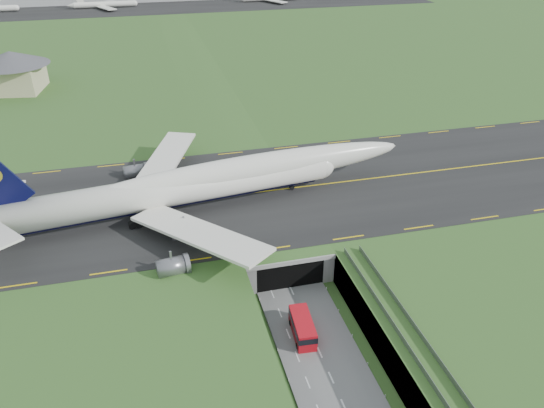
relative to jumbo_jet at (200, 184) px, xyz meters
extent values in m
plane|color=#315321|center=(12.23, -29.85, -11.18)|extent=(900.00, 900.00, 0.00)
cube|color=gray|center=(12.23, -29.85, -8.18)|extent=(800.00, 800.00, 6.00)
cube|color=slate|center=(12.23, -37.35, -11.08)|extent=(12.00, 75.00, 0.20)
cube|color=black|center=(12.23, 3.15, -5.09)|extent=(800.00, 44.00, 0.18)
cube|color=gray|center=(12.23, -10.85, -5.68)|extent=(16.00, 22.00, 1.00)
cube|color=gray|center=(5.23, -10.85, -8.18)|extent=(2.00, 22.00, 6.00)
cube|color=gray|center=(19.23, -10.85, -8.18)|extent=(2.00, 22.00, 6.00)
cube|color=black|center=(12.23, -15.85, -8.68)|extent=(12.00, 12.00, 5.00)
cube|color=#A8A8A3|center=(12.23, -21.90, -5.58)|extent=(17.00, 0.50, 0.80)
cube|color=#A8A8A3|center=(23.23, -48.35, -5.38)|extent=(3.00, 53.00, 0.50)
cube|color=gray|center=(21.83, -48.35, -4.63)|extent=(0.06, 53.00, 1.00)
cube|color=gray|center=(24.63, -48.35, -4.63)|extent=(0.06, 53.00, 1.00)
cylinder|color=#A8A8A3|center=(23.23, -45.85, -8.38)|extent=(0.90, 0.90, 5.60)
cylinder|color=#A8A8A3|center=(23.23, -33.85, -8.38)|extent=(0.90, 0.90, 5.60)
cylinder|color=white|center=(-6.19, -0.78, -0.25)|extent=(64.84, 14.11, 6.08)
sphere|color=white|center=(25.86, 3.26, -0.25)|extent=(6.66, 6.66, 5.96)
ellipsoid|color=white|center=(11.12, 1.40, 1.11)|extent=(66.58, 13.86, 6.38)
ellipsoid|color=black|center=(24.91, 3.14, 0.51)|extent=(4.55, 3.17, 2.13)
cylinder|color=black|center=(-6.19, -0.78, -2.63)|extent=(61.20, 10.21, 2.55)
cube|color=white|center=(-6.20, 14.54, -1.20)|extent=(17.17, 28.82, 2.56)
cube|color=white|center=(-36.29, 2.60, 1.17)|extent=(7.71, 11.29, 0.97)
cube|color=white|center=(-2.40, -15.62, -1.20)|extent=(22.50, 26.70, 2.56)
cylinder|color=slate|center=(-6.63, 8.26, -4.15)|extent=(5.29, 3.73, 3.13)
cylinder|color=slate|center=(-12.33, 17.59, -4.15)|extent=(5.29, 3.73, 3.13)
cylinder|color=slate|center=(-4.37, -9.65, -4.15)|extent=(5.29, 3.73, 3.13)
cylinder|color=slate|center=(-7.58, -20.10, -4.15)|extent=(5.29, 3.73, 3.13)
cylinder|color=black|center=(19.45, 2.45, -4.48)|extent=(1.10, 0.60, 1.04)
cube|color=black|center=(-10.43, -1.32, -4.34)|extent=(6.49, 7.31, 1.33)
cube|color=#B50C16|center=(10.79, -33.63, -9.44)|extent=(3.47, 7.91, 3.08)
cube|color=black|center=(10.79, -33.63, -8.83)|extent=(3.54, 8.01, 1.03)
cube|color=black|center=(10.79, -33.63, -10.73)|extent=(3.23, 7.38, 0.51)
cylinder|color=black|center=(9.26, -36.08, -10.62)|extent=(0.43, 0.95, 0.92)
cylinder|color=black|center=(9.66, -30.96, -10.62)|extent=(0.43, 0.95, 0.92)
cylinder|color=black|center=(11.92, -36.29, -10.62)|extent=(0.43, 0.95, 0.92)
cylinder|color=black|center=(12.32, -31.17, -10.62)|extent=(0.43, 0.95, 0.92)
cube|color=#C3BB8C|center=(-47.59, 90.50, -0.96)|extent=(18.15, 18.15, 8.45)
cone|color=#4C4C51|center=(-47.59, 90.50, 5.37)|extent=(26.62, 26.62, 4.22)
cube|color=black|center=(12.23, 240.15, -5.04)|extent=(320.00, 50.00, 0.08)
cylinder|color=white|center=(-23.00, 245.15, -3.00)|extent=(34.00, 3.20, 3.20)
camera|label=1|loc=(-9.06, -92.34, 47.61)|focal=35.00mm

